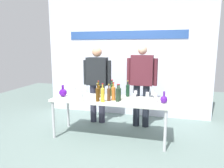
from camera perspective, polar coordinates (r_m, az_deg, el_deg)
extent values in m
plane|color=slate|center=(4.17, -0.55, -14.25)|extent=(10.00, 10.00, 0.00)
cube|color=silver|center=(5.26, 3.82, 7.71)|extent=(4.12, 0.10, 3.00)
cube|color=#2A4F95|center=(5.21, 3.76, 13.18)|extent=(2.88, 0.01, 0.20)
cube|color=silver|center=(3.92, -0.56, -4.36)|extent=(2.17, 0.70, 0.04)
cylinder|color=silver|center=(4.16, -15.64, -9.38)|extent=(0.05, 0.05, 0.72)
cylinder|color=silver|center=(3.62, 14.28, -12.27)|extent=(0.05, 0.05, 0.72)
cylinder|color=silver|center=(4.66, -11.87, -7.08)|extent=(0.05, 0.05, 0.72)
cylinder|color=silver|center=(4.19, 14.40, -9.16)|extent=(0.05, 0.05, 0.72)
sphere|color=#501193|center=(4.20, -13.19, -2.32)|extent=(0.15, 0.15, 0.15)
cylinder|color=#501193|center=(4.18, -13.25, -0.86)|extent=(0.04, 0.04, 0.09)
sphere|color=#4F188F|center=(3.72, 13.93, -4.13)|extent=(0.13, 0.13, 0.13)
cylinder|color=#4F188F|center=(3.70, 14.00, -2.66)|extent=(0.03, 0.03, 0.09)
cylinder|color=#2F2E3F|center=(4.85, -5.11, -5.25)|extent=(0.14, 0.14, 0.87)
cylinder|color=#2F2E3F|center=(4.79, -2.78, -5.44)|extent=(0.14, 0.14, 0.87)
cube|color=black|center=(4.67, -4.06, 3.47)|extent=(0.46, 0.22, 0.61)
cylinder|color=black|center=(4.78, -7.23, 3.19)|extent=(0.09, 0.09, 0.55)
cylinder|color=black|center=(4.60, -0.77, 3.00)|extent=(0.09, 0.09, 0.55)
sphere|color=tan|center=(4.64, -4.13, 8.71)|extent=(0.22, 0.22, 0.22)
cylinder|color=#1D212B|center=(4.61, 6.65, -5.82)|extent=(0.14, 0.14, 0.92)
cylinder|color=#1D212B|center=(4.59, 9.20, -5.97)|extent=(0.14, 0.14, 0.92)
cube|color=#54202B|center=(4.45, 8.16, 3.73)|extent=(0.46, 0.22, 0.63)
cylinder|color=#54202B|center=(4.49, 4.62, 3.46)|extent=(0.09, 0.09, 0.57)
cylinder|color=#54202B|center=(4.43, 11.73, 3.18)|extent=(0.09, 0.09, 0.57)
sphere|color=#D3AA8C|center=(4.42, 8.30, 9.21)|extent=(0.20, 0.20, 0.20)
cylinder|color=#54370B|center=(4.02, -3.68, -2.08)|extent=(0.07, 0.07, 0.22)
cone|color=#54370B|center=(4.00, -3.70, -0.34)|extent=(0.07, 0.07, 0.03)
cylinder|color=#54370B|center=(3.99, -3.70, 0.08)|extent=(0.02, 0.02, 0.08)
cylinder|color=#A9241D|center=(3.98, -3.71, 0.78)|extent=(0.03, 0.03, 0.02)
cylinder|color=#223525|center=(3.72, 1.53, -3.03)|extent=(0.07, 0.07, 0.23)
cone|color=#223525|center=(3.69, 1.54, -1.09)|extent=(0.07, 0.07, 0.03)
cylinder|color=#223525|center=(3.68, 1.54, -0.77)|extent=(0.02, 0.02, 0.07)
cylinder|color=red|center=(3.68, 1.55, -0.15)|extent=(0.03, 0.03, 0.02)
cylinder|color=gold|center=(3.69, -2.57, -3.07)|extent=(0.07, 0.07, 0.24)
cone|color=gold|center=(3.66, -2.58, -1.06)|extent=(0.07, 0.07, 0.03)
cylinder|color=gold|center=(3.66, -2.59, -0.66)|extent=(0.02, 0.02, 0.08)
cylinder|color=red|center=(3.65, -2.59, 0.07)|extent=(0.03, 0.03, 0.02)
cylinder|color=#1F3920|center=(3.81, 1.94, -2.83)|extent=(0.07, 0.07, 0.22)
cone|color=#1F3920|center=(3.78, 1.95, -1.03)|extent=(0.07, 0.07, 0.03)
cylinder|color=#1F3920|center=(3.78, 1.95, -0.72)|extent=(0.02, 0.02, 0.07)
cylinder|color=red|center=(3.77, 1.96, -0.10)|extent=(0.03, 0.03, 0.02)
cylinder|color=#1F3915|center=(4.14, 0.01, -1.73)|extent=(0.07, 0.07, 0.22)
cone|color=#1F3915|center=(4.11, 0.01, -0.05)|extent=(0.07, 0.07, 0.03)
cylinder|color=#1F3915|center=(4.11, 0.01, 0.38)|extent=(0.03, 0.03, 0.09)
cylinder|color=#AF1827|center=(4.10, 0.01, 1.09)|extent=(0.03, 0.03, 0.02)
cylinder|color=black|center=(4.10, 4.30, -1.87)|extent=(0.07, 0.07, 0.22)
cone|color=black|center=(4.07, 4.32, -0.15)|extent=(0.07, 0.07, 0.03)
cylinder|color=black|center=(4.07, 4.32, 0.21)|extent=(0.02, 0.02, 0.08)
cylinder|color=gold|center=(4.06, 4.33, 0.86)|extent=(0.03, 0.03, 0.02)
cylinder|color=#52310D|center=(3.73, -3.95, -2.97)|extent=(0.07, 0.07, 0.23)
cone|color=#52310D|center=(3.71, -3.98, -1.04)|extent=(0.07, 0.07, 0.03)
cylinder|color=#52310D|center=(3.70, -3.98, -0.60)|extent=(0.02, 0.02, 0.08)
cylinder|color=gold|center=(3.69, -3.99, 0.13)|extent=(0.03, 0.03, 0.02)
cylinder|color=orange|center=(3.80, 0.40, -2.66)|extent=(0.07, 0.07, 0.24)
cone|color=orange|center=(3.77, 0.40, -0.71)|extent=(0.07, 0.07, 0.03)
cylinder|color=orange|center=(3.77, 0.40, -0.34)|extent=(0.03, 0.03, 0.08)
cylinder|color=#B3191A|center=(3.76, 0.40, 0.35)|extent=(0.03, 0.03, 0.02)
cylinder|color=#4B2F1A|center=(3.75, -0.86, -2.99)|extent=(0.06, 0.06, 0.22)
cone|color=#4B2F1A|center=(3.73, -0.86, -1.17)|extent=(0.06, 0.06, 0.03)
cylinder|color=#4B2F1A|center=(3.72, -0.86, -0.78)|extent=(0.02, 0.02, 0.07)
cylinder|color=gold|center=(3.71, -0.87, -0.09)|extent=(0.03, 0.03, 0.02)
cylinder|color=white|center=(4.30, -10.33, -2.92)|extent=(0.06, 0.06, 0.00)
cylinder|color=white|center=(4.30, -10.34, -2.46)|extent=(0.01, 0.01, 0.07)
cylinder|color=white|center=(4.28, -10.37, -1.53)|extent=(0.07, 0.07, 0.07)
cylinder|color=white|center=(4.38, -8.75, -2.64)|extent=(0.06, 0.06, 0.00)
cylinder|color=white|center=(4.38, -8.76, -2.19)|extent=(0.01, 0.01, 0.07)
cylinder|color=white|center=(4.36, -8.79, -1.23)|extent=(0.06, 0.06, 0.08)
cylinder|color=white|center=(3.79, -8.24, -4.64)|extent=(0.06, 0.06, 0.00)
cylinder|color=white|center=(3.78, -8.25, -4.21)|extent=(0.01, 0.01, 0.06)
cylinder|color=white|center=(3.77, -8.28, -3.21)|extent=(0.07, 0.07, 0.08)
cylinder|color=white|center=(4.15, -7.14, -3.31)|extent=(0.05, 0.05, 0.00)
cylinder|color=white|center=(4.14, -7.16, -2.77)|extent=(0.01, 0.01, 0.08)
cylinder|color=white|center=(4.13, -7.18, -1.65)|extent=(0.06, 0.06, 0.09)
cylinder|color=white|center=(3.67, 6.11, -5.09)|extent=(0.06, 0.06, 0.00)
cylinder|color=white|center=(3.66, 6.12, -4.52)|extent=(0.01, 0.01, 0.07)
cylinder|color=white|center=(3.64, 6.15, -3.27)|extent=(0.06, 0.06, 0.09)
cylinder|color=white|center=(4.08, 6.43, -3.54)|extent=(0.05, 0.05, 0.00)
cylinder|color=white|center=(4.07, 6.44, -3.14)|extent=(0.01, 0.01, 0.06)
cylinder|color=white|center=(4.06, 6.46, -2.29)|extent=(0.06, 0.06, 0.07)
cylinder|color=white|center=(3.87, 9.56, -4.36)|extent=(0.05, 0.05, 0.00)
cylinder|color=white|center=(3.87, 9.57, -3.92)|extent=(0.01, 0.01, 0.06)
cylinder|color=white|center=(3.85, 9.61, -2.85)|extent=(0.06, 0.06, 0.09)
cylinder|color=white|center=(3.72, 11.79, -5.06)|extent=(0.05, 0.05, 0.00)
cylinder|color=white|center=(3.71, 11.81, -4.48)|extent=(0.01, 0.01, 0.07)
cylinder|color=white|center=(3.69, 11.86, -3.27)|extent=(0.06, 0.06, 0.09)
cylinder|color=white|center=(4.04, 11.01, -3.81)|extent=(0.06, 0.06, 0.00)
cylinder|color=white|center=(4.03, 11.02, -3.37)|extent=(0.01, 0.01, 0.06)
cylinder|color=white|center=(4.02, 11.06, -2.42)|extent=(0.06, 0.06, 0.08)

